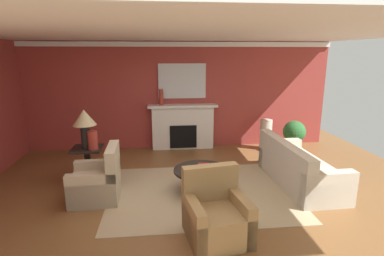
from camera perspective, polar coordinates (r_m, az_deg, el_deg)
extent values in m
plane|color=brown|center=(5.52, -1.32, -12.88)|extent=(9.87, 9.87, 0.00)
cube|color=#9E3833|center=(8.09, -3.21, 6.05)|extent=(8.19, 0.12, 2.77)
cube|color=white|center=(5.24, -1.78, 17.33)|extent=(8.19, 6.67, 0.06)
cube|color=white|center=(7.94, -3.31, 15.34)|extent=(8.19, 0.08, 0.12)
cube|color=tan|center=(5.71, 1.72, -11.85)|extent=(3.29, 2.57, 0.01)
cube|color=white|center=(8.06, -1.73, 0.04)|extent=(1.60, 0.25, 1.12)
cube|color=black|center=(8.09, -1.71, -1.42)|extent=(0.70, 0.26, 0.60)
cube|color=white|center=(7.91, -1.74, 4.14)|extent=(1.80, 0.35, 0.06)
cube|color=silver|center=(7.97, -1.86, 8.75)|extent=(1.23, 0.04, 0.89)
cube|color=beige|center=(6.34, 19.49, -7.86)|extent=(0.97, 2.13, 0.45)
cube|color=beige|center=(6.04, 16.86, -4.42)|extent=(0.27, 2.11, 0.40)
cube|color=beige|center=(5.55, 24.09, -10.48)|extent=(0.91, 0.23, 0.62)
cube|color=beige|center=(7.11, 16.07, -4.50)|extent=(0.91, 0.23, 0.62)
cube|color=#C1B293|center=(5.64, -17.55, -10.50)|extent=(0.82, 0.82, 0.44)
cube|color=#C1B293|center=(5.41, -14.57, -5.89)|extent=(0.18, 0.80, 0.51)
cube|color=#C1B293|center=(5.90, -17.09, -8.49)|extent=(0.80, 0.16, 0.60)
cube|color=#C1B293|center=(5.31, -18.20, -11.17)|extent=(0.80, 0.16, 0.60)
cube|color=#9E7A4C|center=(4.37, 4.70, -17.41)|extent=(0.92, 0.92, 0.44)
cube|color=#9E7A4C|center=(4.41, 3.40, -10.07)|extent=(0.82, 0.28, 0.51)
cube|color=#9E7A4C|center=(4.24, 0.33, -17.15)|extent=(0.26, 0.81, 0.60)
cube|color=#9E7A4C|center=(4.44, 8.90, -15.81)|extent=(0.26, 0.81, 0.60)
cylinder|color=black|center=(5.54, 1.76, -7.90)|extent=(1.00, 1.00, 0.04)
cylinder|color=black|center=(5.63, 1.74, -10.02)|extent=(0.12, 0.12, 0.41)
cylinder|color=black|center=(5.71, 1.72, -11.77)|extent=(0.56, 0.56, 0.03)
cube|color=black|center=(6.26, -19.02, -3.67)|extent=(0.56, 0.56, 0.04)
cube|color=black|center=(6.37, -18.78, -6.68)|extent=(0.10, 0.10, 0.66)
cube|color=black|center=(6.48, -18.56, -9.25)|extent=(0.45, 0.45, 0.04)
cylinder|color=black|center=(6.19, -19.20, -1.51)|extent=(0.18, 0.18, 0.45)
cone|color=#C6B284|center=(6.11, -19.48, 1.89)|extent=(0.44, 0.44, 0.30)
cylinder|color=#9E3328|center=(7.83, -5.78, 5.72)|extent=(0.10, 0.10, 0.41)
cylinder|color=#9E3328|center=(6.06, -18.03, -2.19)|extent=(0.18, 0.18, 0.36)
cylinder|color=beige|center=(8.25, 13.58, -1.18)|extent=(0.31, 0.31, 0.79)
cube|color=maroon|center=(5.68, 2.22, -6.96)|extent=(0.22, 0.21, 0.03)
cube|color=tan|center=(5.45, 1.21, -7.50)|extent=(0.27, 0.22, 0.04)
cylinder|color=#333333|center=(8.20, 18.32, -3.38)|extent=(0.32, 0.32, 0.30)
sphere|color=#28602D|center=(8.10, 18.54, -0.67)|extent=(0.56, 0.56, 0.56)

